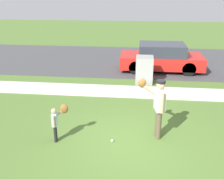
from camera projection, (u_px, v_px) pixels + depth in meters
ground_plane at (136, 93)px, 10.47m from camera, size 48.00×48.00×0.00m
sidewalk_strip at (136, 92)px, 10.55m from camera, size 36.00×1.20×0.06m
road_surface at (138, 60)px, 15.19m from camera, size 36.00×6.80×0.02m
person_adult at (158, 102)px, 7.06m from camera, size 0.75×0.59×1.67m
person_child at (57, 118)px, 7.03m from camera, size 0.44×0.45×1.02m
baseball at (112, 141)px, 7.17m from camera, size 0.07×0.07×0.07m
utility_cabinet at (144, 70)px, 11.45m from camera, size 0.72×0.75×1.16m
parked_hatchback_red at (161, 58)px, 13.11m from camera, size 4.00×1.75×1.33m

